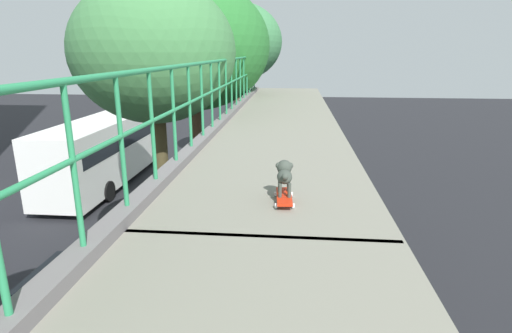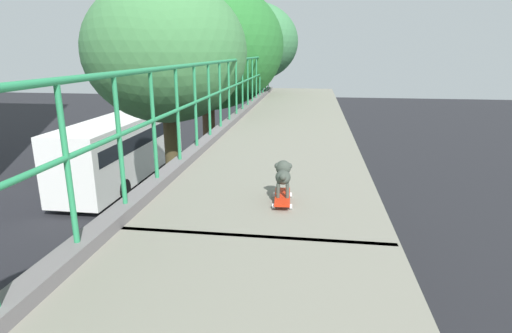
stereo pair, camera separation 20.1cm
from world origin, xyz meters
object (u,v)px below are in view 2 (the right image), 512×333
(toy_skateboard, at_px, (282,197))
(small_dog, at_px, (283,174))
(city_bus, at_px, (125,144))
(car_grey_fifth, at_px, (83,289))

(toy_skateboard, bearing_deg, small_dog, 91.90)
(small_dog, bearing_deg, city_bus, 120.84)
(car_grey_fifth, height_order, city_bus, city_bus)
(car_grey_fifth, distance_m, city_bus, 12.04)
(city_bus, height_order, toy_skateboard, toy_skateboard)
(city_bus, xyz_separation_m, toy_skateboard, (9.52, -16.02, 3.34))
(car_grey_fifth, relative_size, small_dog, 11.37)
(toy_skateboard, distance_m, small_dog, 0.24)
(car_grey_fifth, height_order, small_dog, small_dog)
(car_grey_fifth, height_order, toy_skateboard, toy_skateboard)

